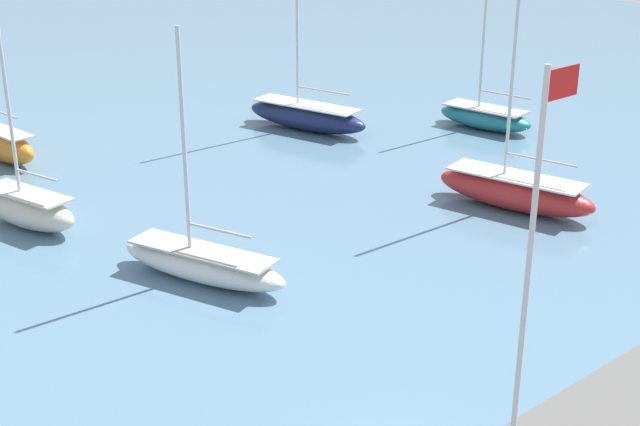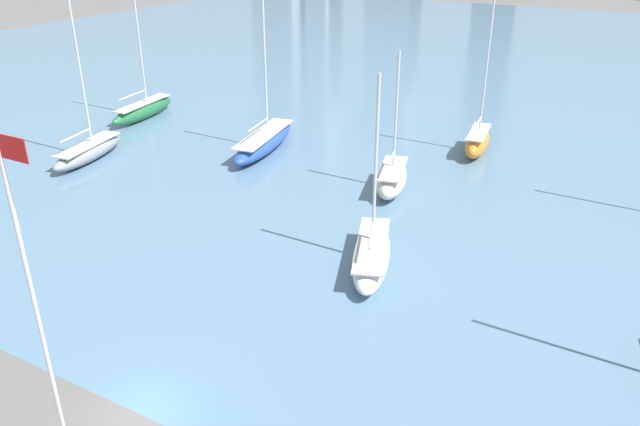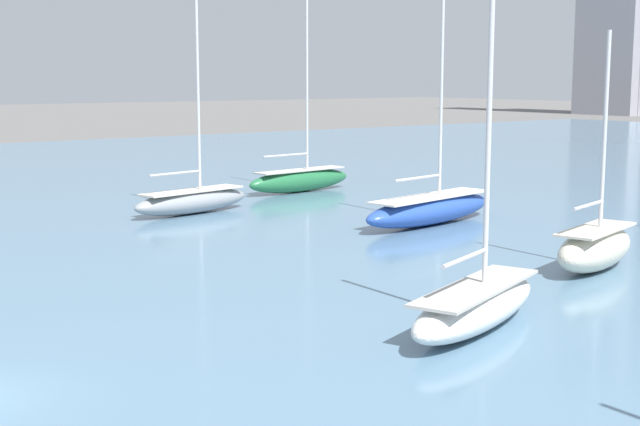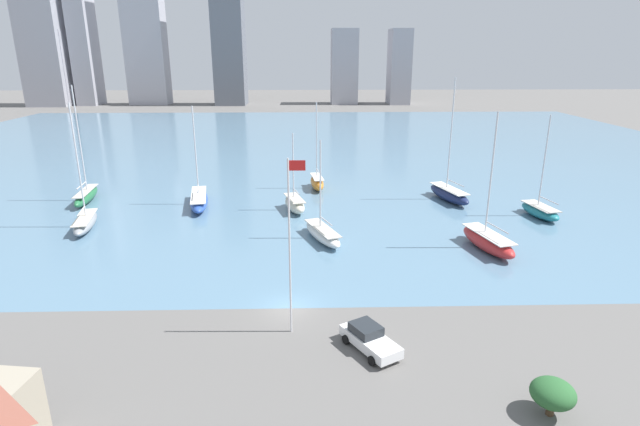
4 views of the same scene
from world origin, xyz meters
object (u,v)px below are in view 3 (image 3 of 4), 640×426
at_px(sailboat_cream, 595,247).
at_px(sailboat_gray, 192,199).
at_px(sailboat_green, 300,178).
at_px(sailboat_white, 476,304).
at_px(sailboat_blue, 431,208).

relative_size(sailboat_cream, sailboat_gray, 0.70).
distance_m(sailboat_cream, sailboat_green, 29.40).
height_order(sailboat_cream, sailboat_green, sailboat_green).
bearing_deg(sailboat_white, sailboat_gray, 150.33).
bearing_deg(sailboat_white, sailboat_blue, 120.12).
height_order(sailboat_blue, sailboat_cream, sailboat_blue).
height_order(sailboat_cream, sailboat_white, sailboat_white).
relative_size(sailboat_blue, sailboat_gray, 0.91).
xyz_separation_m(sailboat_white, sailboat_green, (-32.26, 15.70, 0.16)).
bearing_deg(sailboat_blue, sailboat_white, -49.79).
bearing_deg(sailboat_green, sailboat_white, -32.92).
bearing_deg(sailboat_white, sailboat_cream, 86.62).
xyz_separation_m(sailboat_white, sailboat_gray, (-27.73, 4.50, 0.06)).
bearing_deg(sailboat_green, sailboat_cream, -16.77).
bearing_deg(sailboat_green, sailboat_gray, -74.96).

